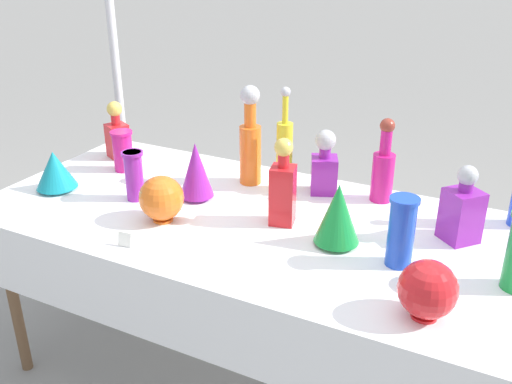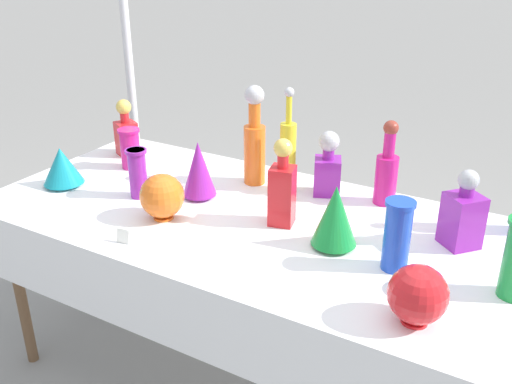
# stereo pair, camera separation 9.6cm
# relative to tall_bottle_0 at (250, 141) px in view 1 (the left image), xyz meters

# --- Properties ---
(ground_plane) EXTENTS (40.00, 40.00, 0.00)m
(ground_plane) POSITION_rel_tall_bottle_0_xyz_m (0.16, -0.27, -0.94)
(ground_plane) COLOR gray
(display_table) EXTENTS (2.01, 0.93, 0.76)m
(display_table) POSITION_rel_tall_bottle_0_xyz_m (0.16, -0.30, -0.23)
(display_table) COLOR white
(display_table) RESTS_ON ground
(tall_bottle_0) EXTENTS (0.09, 0.09, 0.40)m
(tall_bottle_0) POSITION_rel_tall_bottle_0_xyz_m (0.00, 0.00, 0.00)
(tall_bottle_0) COLOR orange
(tall_bottle_0) RESTS_ON display_table
(tall_bottle_2) EXTENTS (0.08, 0.08, 0.32)m
(tall_bottle_2) POSITION_rel_tall_bottle_0_xyz_m (0.52, 0.07, -0.05)
(tall_bottle_2) COLOR #C61972
(tall_bottle_2) RESTS_ON display_table
(tall_bottle_3) EXTENTS (0.06, 0.06, 0.41)m
(tall_bottle_3) POSITION_rel_tall_bottle_0_xyz_m (0.15, -0.00, -0.02)
(tall_bottle_3) COLOR yellow
(tall_bottle_3) RESTS_ON display_table
(square_decanter_0) EXTENTS (0.13, 0.13, 0.25)m
(square_decanter_0) POSITION_rel_tall_bottle_0_xyz_m (0.30, 0.05, -0.07)
(square_decanter_0) COLOR purple
(square_decanter_0) RESTS_ON display_table
(square_decanter_1) EXTENTS (0.15, 0.15, 0.26)m
(square_decanter_1) POSITION_rel_tall_bottle_0_xyz_m (0.83, -0.11, -0.07)
(square_decanter_1) COLOR purple
(square_decanter_1) RESTS_ON display_table
(square_decanter_2) EXTENTS (0.10, 0.10, 0.31)m
(square_decanter_2) POSITION_rel_tall_bottle_0_xyz_m (0.26, -0.26, -0.04)
(square_decanter_2) COLOR red
(square_decanter_2) RESTS_ON display_table
(square_decanter_3) EXTENTS (0.12, 0.12, 0.26)m
(square_decanter_3) POSITION_rel_tall_bottle_0_xyz_m (-0.67, -0.01, -0.07)
(square_decanter_3) COLOR red
(square_decanter_3) RESTS_ON display_table
(slender_vase_0) EXTENTS (0.09, 0.09, 0.22)m
(slender_vase_0) POSITION_rel_tall_bottle_0_xyz_m (0.69, -0.36, -0.06)
(slender_vase_0) COLOR blue
(slender_vase_0) RESTS_ON display_table
(slender_vase_1) EXTENTS (0.09, 0.09, 0.17)m
(slender_vase_1) POSITION_rel_tall_bottle_0_xyz_m (-0.54, -0.12, -0.09)
(slender_vase_1) COLOR #C61972
(slender_vase_1) RESTS_ON display_table
(slender_vase_3) EXTENTS (0.08, 0.08, 0.19)m
(slender_vase_3) POSITION_rel_tall_bottle_0_xyz_m (-0.31, -0.34, -0.08)
(slender_vase_3) COLOR purple
(slender_vase_3) RESTS_ON display_table
(fluted_vase_0) EXTENTS (0.15, 0.15, 0.21)m
(fluted_vase_0) POSITION_rel_tall_bottle_0_xyz_m (0.48, -0.32, -0.07)
(fluted_vase_0) COLOR #198C38
(fluted_vase_0) RESTS_ON display_table
(fluted_vase_1) EXTENTS (0.16, 0.16, 0.16)m
(fluted_vase_1) POSITION_rel_tall_bottle_0_xyz_m (-0.65, -0.41, -0.10)
(fluted_vase_1) COLOR teal
(fluted_vase_1) RESTS_ON display_table
(fluted_vase_2) EXTENTS (0.13, 0.13, 0.22)m
(fluted_vase_2) POSITION_rel_tall_bottle_0_xyz_m (-0.11, -0.23, -0.06)
(fluted_vase_2) COLOR purple
(fluted_vase_2) RESTS_ON display_table
(round_bowl_0) EXTENTS (0.16, 0.16, 0.17)m
(round_bowl_0) POSITION_rel_tall_bottle_0_xyz_m (-0.12, -0.44, -0.09)
(round_bowl_0) COLOR orange
(round_bowl_0) RESTS_ON display_table
(round_bowl_1) EXTENTS (0.16, 0.16, 0.16)m
(round_bowl_1) POSITION_rel_tall_bottle_0_xyz_m (0.82, -0.59, -0.09)
(round_bowl_1) COLOR red
(round_bowl_1) RESTS_ON display_table
(price_tag_left) EXTENTS (0.05, 0.02, 0.05)m
(price_tag_left) POSITION_rel_tall_bottle_0_xyz_m (-0.12, -0.64, -0.15)
(price_tag_left) COLOR white
(price_tag_left) RESTS_ON display_table
(canopy_pole) EXTENTS (0.18, 0.18, 2.21)m
(canopy_pole) POSITION_rel_tall_bottle_0_xyz_m (-1.00, 0.41, -0.09)
(canopy_pole) COLOR silver
(canopy_pole) RESTS_ON ground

